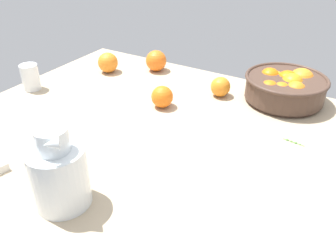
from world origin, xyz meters
TOP-DOWN VIEW (x-y plane):
  - ground_plane at (0.00, 0.00)cm, footprint 130.08×103.84cm
  - fruit_bowl at (24.20, 41.11)cm, footprint 27.39×27.39cm
  - juice_pitcher at (-4.61, -33.51)cm, footprint 14.54×13.78cm
  - juice_glass at (-57.63, 3.45)cm, footprint 6.35×6.35cm
  - loose_orange_1 at (-9.36, 16.19)cm, footprint 7.26×7.26cm
  - loose_orange_2 at (-43.85, 30.53)cm, footprint 8.02×8.02cm
  - loose_orange_3 at (-28.00, 41.76)cm, footprint 8.42×8.42cm
  - loose_orange_4 at (3.91, 33.61)cm, footprint 6.92×6.92cm
  - herb_sprig_0 at (33.65, 16.80)cm, footprint 6.18×1.22cm

SIDE VIEW (x-z plane):
  - ground_plane at x=0.00cm, z-range -3.00..0.00cm
  - herb_sprig_0 at x=33.65cm, z-range -0.16..0.70cm
  - loose_orange_4 at x=3.91cm, z-range 0.00..6.92cm
  - loose_orange_1 at x=-9.36cm, z-range 0.00..7.26cm
  - loose_orange_2 at x=-43.85cm, z-range 0.00..8.02cm
  - juice_glass at x=-57.63cm, z-range -0.57..8.80cm
  - loose_orange_3 at x=-28.00cm, z-range 0.00..8.42cm
  - fruit_bowl at x=24.20cm, z-range 0.06..10.48cm
  - juice_pitcher at x=-4.61cm, z-range -3.05..16.73cm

